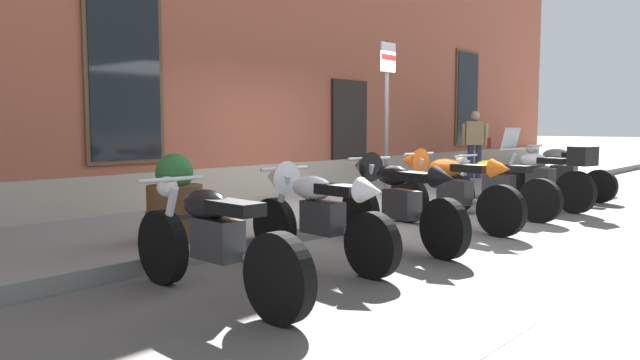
{
  "coord_description": "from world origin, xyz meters",
  "views": [
    {
      "loc": [
        -7.19,
        -4.8,
        1.39
      ],
      "look_at": [
        -0.76,
        0.76,
        0.61
      ],
      "focal_mm": 33.83,
      "sensor_mm": 36.0,
      "label": 1
    }
  ],
  "objects_px": {
    "motorcycle_silver_touring": "(544,175)",
    "motorcycle_grey_naked": "(560,173)",
    "barrel_planter": "(175,204)",
    "motorcycle_white_sport": "(314,209)",
    "motorcycle_black_naked": "(212,241)",
    "motorcycle_orange_sport": "(447,186)",
    "pedestrian_tan_coat": "(475,141)",
    "motorcycle_black_sport": "(394,196)",
    "parking_sign": "(387,100)",
    "motorcycle_yellow_naked": "(495,186)"
  },
  "relations": [
    {
      "from": "motorcycle_silver_touring",
      "to": "motorcycle_grey_naked",
      "type": "xyz_separation_m",
      "value": [
        1.51,
        0.26,
        -0.07
      ]
    },
    {
      "from": "motorcycle_black_naked",
      "to": "motorcycle_silver_touring",
      "type": "relative_size",
      "value": 1.08
    },
    {
      "from": "barrel_planter",
      "to": "motorcycle_orange_sport",
      "type": "bearing_deg",
      "value": -22.29
    },
    {
      "from": "motorcycle_white_sport",
      "to": "barrel_planter",
      "type": "height_order",
      "value": "barrel_planter"
    },
    {
      "from": "parking_sign",
      "to": "motorcycle_grey_naked",
      "type": "bearing_deg",
      "value": -19.37
    },
    {
      "from": "motorcycle_silver_touring",
      "to": "barrel_planter",
      "type": "height_order",
      "value": "motorcycle_silver_touring"
    },
    {
      "from": "motorcycle_white_sport",
      "to": "motorcycle_black_sport",
      "type": "distance_m",
      "value": 1.27
    },
    {
      "from": "motorcycle_orange_sport",
      "to": "barrel_planter",
      "type": "height_order",
      "value": "barrel_planter"
    },
    {
      "from": "motorcycle_silver_touring",
      "to": "motorcycle_black_sport",
      "type": "bearing_deg",
      "value": 178.04
    },
    {
      "from": "motorcycle_black_sport",
      "to": "parking_sign",
      "type": "distance_m",
      "value": 2.68
    },
    {
      "from": "motorcycle_white_sport",
      "to": "motorcycle_silver_touring",
      "type": "distance_m",
      "value": 5.45
    },
    {
      "from": "motorcycle_black_naked",
      "to": "motorcycle_silver_touring",
      "type": "distance_m",
      "value": 6.93
    },
    {
      "from": "motorcycle_black_naked",
      "to": "motorcycle_silver_touring",
      "type": "height_order",
      "value": "motorcycle_silver_touring"
    },
    {
      "from": "parking_sign",
      "to": "motorcycle_black_naked",
      "type": "bearing_deg",
      "value": -161.36
    },
    {
      "from": "motorcycle_white_sport",
      "to": "motorcycle_silver_touring",
      "type": "relative_size",
      "value": 1.0
    },
    {
      "from": "motorcycle_silver_touring",
      "to": "barrel_planter",
      "type": "bearing_deg",
      "value": 164.83
    },
    {
      "from": "motorcycle_yellow_naked",
      "to": "barrel_planter",
      "type": "xyz_separation_m",
      "value": [
        -4.71,
        1.44,
        0.08
      ]
    },
    {
      "from": "motorcycle_black_naked",
      "to": "motorcycle_white_sport",
      "type": "distance_m",
      "value": 1.5
    },
    {
      "from": "motorcycle_orange_sport",
      "to": "motorcycle_yellow_naked",
      "type": "xyz_separation_m",
      "value": [
        1.34,
        -0.06,
        -0.11
      ]
    },
    {
      "from": "motorcycle_silver_touring",
      "to": "motorcycle_grey_naked",
      "type": "relative_size",
      "value": 1.01
    },
    {
      "from": "motorcycle_orange_sport",
      "to": "barrel_planter",
      "type": "bearing_deg",
      "value": 157.71
    },
    {
      "from": "motorcycle_silver_touring",
      "to": "barrel_planter",
      "type": "relative_size",
      "value": 2.18
    },
    {
      "from": "pedestrian_tan_coat",
      "to": "parking_sign",
      "type": "relative_size",
      "value": 0.62
    },
    {
      "from": "motorcycle_silver_touring",
      "to": "motorcycle_white_sport",
      "type": "bearing_deg",
      "value": 177.35
    },
    {
      "from": "motorcycle_white_sport",
      "to": "parking_sign",
      "type": "xyz_separation_m",
      "value": [
        3.19,
        1.33,
        1.22
      ]
    },
    {
      "from": "motorcycle_black_sport",
      "to": "motorcycle_orange_sport",
      "type": "height_order",
      "value": "motorcycle_orange_sport"
    },
    {
      "from": "motorcycle_black_naked",
      "to": "motorcycle_grey_naked",
      "type": "relative_size",
      "value": 1.09
    },
    {
      "from": "motorcycle_black_sport",
      "to": "motorcycle_yellow_naked",
      "type": "bearing_deg",
      "value": 1.41
    },
    {
      "from": "motorcycle_white_sport",
      "to": "pedestrian_tan_coat",
      "type": "xyz_separation_m",
      "value": [
        8.54,
        2.52,
        0.47
      ]
    },
    {
      "from": "pedestrian_tan_coat",
      "to": "motorcycle_yellow_naked",
      "type": "bearing_deg",
      "value": -150.25
    },
    {
      "from": "motorcycle_black_sport",
      "to": "parking_sign",
      "type": "xyz_separation_m",
      "value": [
        1.92,
        1.44,
        1.19
      ]
    },
    {
      "from": "motorcycle_black_naked",
      "to": "barrel_planter",
      "type": "xyz_separation_m",
      "value": [
        0.83,
        1.65,
        0.07
      ]
    },
    {
      "from": "barrel_planter",
      "to": "motorcycle_grey_naked",
      "type": "bearing_deg",
      "value": -10.38
    },
    {
      "from": "motorcycle_white_sport",
      "to": "motorcycle_silver_touring",
      "type": "xyz_separation_m",
      "value": [
        5.45,
        -0.25,
        0.0
      ]
    },
    {
      "from": "motorcycle_grey_naked",
      "to": "pedestrian_tan_coat",
      "type": "height_order",
      "value": "pedestrian_tan_coat"
    },
    {
      "from": "motorcycle_grey_naked",
      "to": "motorcycle_yellow_naked",
      "type": "bearing_deg",
      "value": -179.09
    },
    {
      "from": "pedestrian_tan_coat",
      "to": "parking_sign",
      "type": "distance_m",
      "value": 5.53
    },
    {
      "from": "motorcycle_black_naked",
      "to": "motorcycle_orange_sport",
      "type": "xyz_separation_m",
      "value": [
        4.2,
        0.27,
        0.1
      ]
    },
    {
      "from": "motorcycle_orange_sport",
      "to": "barrel_planter",
      "type": "xyz_separation_m",
      "value": [
        -3.37,
        1.38,
        -0.03
      ]
    },
    {
      "from": "motorcycle_orange_sport",
      "to": "motorcycle_yellow_naked",
      "type": "distance_m",
      "value": 1.35
    },
    {
      "from": "motorcycle_black_naked",
      "to": "motorcycle_black_sport",
      "type": "relative_size",
      "value": 1.07
    },
    {
      "from": "motorcycle_silver_touring",
      "to": "motorcycle_black_naked",
      "type": "bearing_deg",
      "value": 179.95
    },
    {
      "from": "motorcycle_black_naked",
      "to": "pedestrian_tan_coat",
      "type": "height_order",
      "value": "pedestrian_tan_coat"
    },
    {
      "from": "motorcycle_black_sport",
      "to": "motorcycle_silver_touring",
      "type": "bearing_deg",
      "value": -1.96
    },
    {
      "from": "motorcycle_orange_sport",
      "to": "motorcycle_grey_naked",
      "type": "xyz_separation_m",
      "value": [
        4.24,
        -0.01,
        -0.09
      ]
    },
    {
      "from": "motorcycle_black_sport",
      "to": "motorcycle_grey_naked",
      "type": "relative_size",
      "value": 1.02
    },
    {
      "from": "motorcycle_yellow_naked",
      "to": "motorcycle_orange_sport",
      "type": "bearing_deg",
      "value": 177.42
    },
    {
      "from": "motorcycle_white_sport",
      "to": "pedestrian_tan_coat",
      "type": "height_order",
      "value": "pedestrian_tan_coat"
    },
    {
      "from": "motorcycle_silver_touring",
      "to": "parking_sign",
      "type": "height_order",
      "value": "parking_sign"
    },
    {
      "from": "motorcycle_grey_naked",
      "to": "motorcycle_white_sport",
      "type": "bearing_deg",
      "value": -179.95
    }
  ]
}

